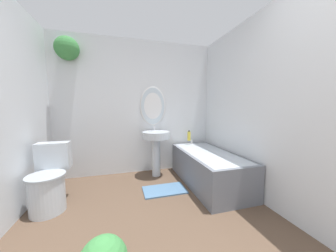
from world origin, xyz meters
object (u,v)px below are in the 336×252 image
bathtub (208,167)px  shampoo_bottle (189,136)px  pedestal_sink (156,143)px  toilet (49,182)px

bathtub → shampoo_bottle: shampoo_bottle is taller
bathtub → shampoo_bottle: 0.74m
pedestal_sink → bathtub: 0.95m
toilet → bathtub: toilet is taller
pedestal_sink → toilet: bearing=-156.4°
shampoo_bottle → pedestal_sink: bearing=-171.2°
bathtub → shampoo_bottle: bearing=96.2°
toilet → pedestal_sink: bearing=23.6°
toilet → shampoo_bottle: shampoo_bottle is taller
bathtub → toilet: bearing=-177.3°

